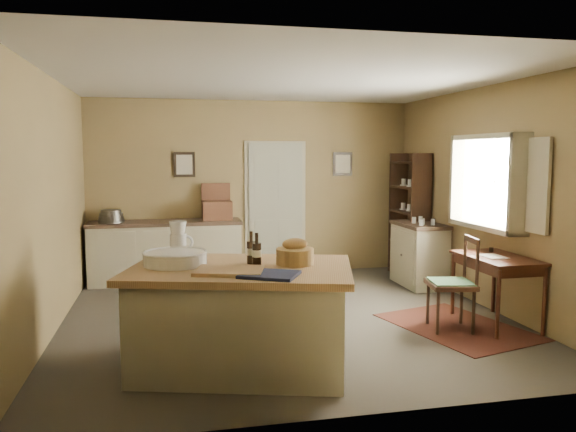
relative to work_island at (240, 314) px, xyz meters
name	(u,v)px	position (x,y,z in m)	size (l,w,h in m)	color
ground	(286,318)	(0.71, 1.41, -0.48)	(5.00, 5.00, 0.00)	brown
wall_back	(253,188)	(0.71, 3.91, 0.87)	(5.00, 0.10, 2.70)	olive
wall_front	(361,230)	(0.71, -1.09, 0.87)	(5.00, 0.10, 2.70)	olive
wall_left	(50,205)	(-1.79, 1.41, 0.87)	(0.10, 5.00, 2.70)	olive
wall_right	(486,197)	(3.21, 1.41, 0.87)	(0.10, 5.00, 2.70)	olive
ceiling	(286,79)	(0.71, 1.41, 2.22)	(5.00, 5.00, 0.00)	silver
door	(275,207)	(1.06, 3.88, 0.57)	(0.97, 0.06, 2.11)	#AEAD94
framed_prints	(266,164)	(0.91, 3.88, 1.24)	(2.82, 0.02, 0.38)	black
window	(491,182)	(3.13, 1.21, 1.07)	(0.25, 1.99, 1.12)	#BBB195
work_island	(240,314)	(0.00, 0.00, 0.00)	(2.16, 1.70, 1.20)	#BBB195
sideboard	(167,249)	(-0.63, 3.61, 0.00)	(2.21, 0.63, 1.18)	#BBB195
rug	(457,327)	(2.46, 0.66, -0.48)	(1.10, 1.60, 0.01)	#451B13
writing_desk	(497,265)	(2.91, 0.66, 0.19)	(0.61, 1.00, 0.82)	black
desk_chair	(451,284)	(2.34, 0.60, 0.01)	(0.46, 0.46, 0.99)	black
right_cabinet	(419,254)	(2.91, 2.59, -0.02)	(0.53, 0.95, 0.99)	#BBB195
shelving_unit	(412,215)	(3.06, 3.20, 0.46)	(0.32, 0.85, 1.89)	black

